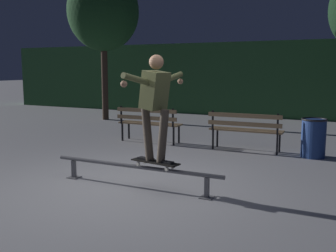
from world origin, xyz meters
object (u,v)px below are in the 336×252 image
Objects in this scene: skateboard at (155,162)px; park_bench_left_center at (245,127)px; park_bench_leftmost at (149,121)px; grind_rail at (135,169)px; tree_far_left at (103,12)px; skateboarder at (155,99)px; trash_can at (313,137)px.

park_bench_left_center is (0.48, 3.30, 0.11)m from skateboard.
park_bench_leftmost is 2.40m from park_bench_left_center.
park_bench_leftmost and park_bench_left_center have the same top height.
tree_far_left reaches higher than grind_rail.
grind_rail is 3.41m from park_bench_left_center.
park_bench_leftmost is (-1.92, 3.30, 0.11)m from skateboard.
skateboarder reaches higher than trash_can.
tree_far_left is at bearing 128.02° from grind_rail.
skateboarder reaches higher than skateboard.
park_bench_left_center is at bearing 75.80° from grind_rail.
skateboard is 0.50× the size of park_bench_left_center.
park_bench_leftmost is at bearing 115.38° from grind_rail.
park_bench_leftmost is (-1.56, 3.30, 0.26)m from grind_rail.
grind_rail is 1.78× the size of park_bench_left_center.
skateboard is 1.00× the size of trash_can.
skateboard is 0.16× the size of tree_far_left.
grind_rail is 8.88m from tree_far_left.
park_bench_leftmost is at bearing 180.00° from park_bench_left_center.
skateboard is 3.84m from trash_can.
grind_rail is 1.83× the size of skateboarder.
skateboard is 0.51× the size of skateboarder.
tree_far_left is 8.57m from trash_can.
grind_rail is 3.56× the size of skateboard.
park_bench_leftmost is at bearing 120.25° from skateboarder.
grind_rail is at bearing -104.20° from park_bench_left_center.
trash_can is at bearing 60.69° from skateboarder.
tree_far_left is (-5.40, 6.45, 2.36)m from skateboarder.
skateboarder is 3.91m from park_bench_leftmost.
park_bench_left_center is 2.01× the size of trash_can.
tree_far_left is (-3.48, 3.15, 3.18)m from park_bench_leftmost.
trash_can is (7.28, -3.10, -3.31)m from tree_far_left.
park_bench_leftmost is (-1.92, 3.30, -0.82)m from skateboarder.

